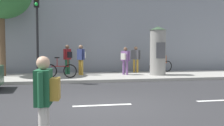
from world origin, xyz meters
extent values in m
plane|color=#2B2B2D|center=(0.00, 0.00, 0.00)|extent=(80.00, 80.00, 0.00)
cube|color=#9E9B93|center=(0.00, 7.00, 0.07)|extent=(36.00, 4.00, 0.15)
cube|color=silver|center=(0.00, 0.00, 0.00)|extent=(1.80, 0.16, 0.01)
cube|color=silver|center=(4.00, 0.00, 0.00)|extent=(1.80, 0.16, 0.01)
cylinder|color=black|center=(-2.35, 5.35, 1.89)|extent=(0.12, 0.12, 3.48)
sphere|color=green|center=(-2.35, 5.04, 3.76)|extent=(0.16, 0.16, 0.16)
cylinder|color=gray|center=(4.24, 6.68, 1.45)|extent=(0.90, 0.90, 2.59)
cone|color=#334C33|center=(4.24, 6.68, 2.84)|extent=(0.99, 0.99, 0.20)
cube|color=#4C4C51|center=(4.24, 6.22, 1.58)|extent=(0.54, 0.02, 0.90)
cylinder|color=brown|center=(-4.46, 7.77, 1.74)|extent=(0.33, 0.33, 3.18)
cube|color=#1E5938|center=(-1.48, -3.39, 1.10)|extent=(0.29, 0.47, 0.58)
cylinder|color=#1E5938|center=(-1.51, -3.66, 1.10)|extent=(0.09, 0.09, 0.55)
cylinder|color=#1E5938|center=(-1.46, -3.12, 1.10)|extent=(0.09, 0.09, 0.55)
sphere|color=tan|center=(-1.48, -3.39, 1.50)|extent=(0.22, 0.22, 0.22)
cube|color=#B78C33|center=(-1.30, -3.41, 1.07)|extent=(0.19, 0.30, 0.36)
cylinder|color=#B78C33|center=(3.32, 8.44, 0.57)|extent=(0.14, 0.14, 0.84)
cylinder|color=#B78C33|center=(3.50, 8.30, 0.57)|extent=(0.14, 0.14, 0.84)
cube|color=#4C4C51|center=(3.41, 8.37, 1.28)|extent=(0.50, 0.47, 0.59)
cylinder|color=#4C4C51|center=(3.19, 8.54, 1.28)|extent=(0.09, 0.09, 0.56)
cylinder|color=#4C4C51|center=(3.62, 8.21, 1.28)|extent=(0.09, 0.09, 0.56)
sphere|color=#8C664C|center=(3.41, 8.37, 1.69)|extent=(0.23, 0.23, 0.23)
cube|color=navy|center=(3.52, 8.52, 1.25)|extent=(0.32, 0.30, 0.36)
cylinder|color=#B78C33|center=(-0.07, 7.38, 0.59)|extent=(0.14, 0.14, 0.88)
cylinder|color=#B78C33|center=(-0.20, 7.54, 0.59)|extent=(0.14, 0.14, 0.88)
cube|color=navy|center=(-0.14, 7.46, 1.34)|extent=(0.44, 0.47, 0.62)
cylinder|color=navy|center=(0.02, 7.26, 1.34)|extent=(0.09, 0.09, 0.59)
cylinder|color=navy|center=(-0.29, 7.65, 1.34)|extent=(0.09, 0.09, 0.59)
sphere|color=#8C664C|center=(-0.14, 7.46, 1.77)|extent=(0.24, 0.24, 0.24)
cube|color=silver|center=(0.01, 7.57, 1.31)|extent=(0.30, 0.32, 0.36)
cylinder|color=#724C84|center=(2.35, 7.24, 0.56)|extent=(0.14, 0.14, 0.81)
cylinder|color=#724C84|center=(2.51, 7.06, 0.56)|extent=(0.14, 0.14, 0.81)
cube|color=#724C84|center=(2.43, 7.15, 1.25)|extent=(0.49, 0.52, 0.58)
cylinder|color=#724C84|center=(2.25, 7.37, 1.25)|extent=(0.09, 0.09, 0.55)
cylinder|color=#724C84|center=(2.61, 6.93, 1.25)|extent=(0.09, 0.09, 0.55)
sphere|color=brown|center=(2.43, 7.15, 1.65)|extent=(0.22, 0.22, 0.22)
cube|color=silver|center=(2.29, 7.03, 1.22)|extent=(0.30, 0.32, 0.36)
cylinder|color=#1E5938|center=(-0.97, 7.96, 0.59)|extent=(0.14, 0.14, 0.88)
cylinder|color=#1E5938|center=(-0.82, 8.12, 0.59)|extent=(0.14, 0.14, 0.88)
cube|color=maroon|center=(-0.89, 8.04, 1.34)|extent=(0.47, 0.48, 0.62)
cylinder|color=maroon|center=(-1.07, 7.85, 1.34)|extent=(0.09, 0.09, 0.59)
cylinder|color=maroon|center=(-0.72, 8.23, 1.34)|extent=(0.09, 0.09, 0.59)
sphere|color=brown|center=(-0.89, 8.04, 1.77)|extent=(0.24, 0.24, 0.24)
cube|color=black|center=(-0.76, 7.91, 1.31)|extent=(0.31, 0.31, 0.36)
torus|color=black|center=(-1.81, 6.36, 0.51)|extent=(0.71, 0.23, 0.72)
torus|color=black|center=(-0.79, 6.11, 0.51)|extent=(0.71, 0.23, 0.72)
cylinder|color=maroon|center=(-1.30, 6.24, 0.76)|extent=(0.93, 0.26, 0.04)
cylinder|color=maroon|center=(-1.46, 6.27, 0.96)|extent=(0.04, 0.04, 0.45)
cylinder|color=maroon|center=(-0.90, 6.14, 0.96)|extent=(0.04, 0.04, 0.50)
cube|color=black|center=(-1.46, 6.27, 1.21)|extent=(0.26, 0.15, 0.06)
torus|color=black|center=(4.56, 8.18, 0.51)|extent=(0.71, 0.24, 0.72)
torus|color=black|center=(5.58, 8.45, 0.51)|extent=(0.71, 0.24, 0.72)
cylinder|color=#D85919|center=(5.07, 8.32, 0.76)|extent=(0.92, 0.28, 0.04)
cylinder|color=#D85919|center=(4.92, 8.27, 0.96)|extent=(0.04, 0.04, 0.45)
cylinder|color=#D85919|center=(5.48, 8.42, 0.96)|extent=(0.04, 0.04, 0.50)
cube|color=black|center=(4.92, 8.27, 1.21)|extent=(0.26, 0.16, 0.06)
camera|label=1|loc=(-1.17, -7.80, 1.76)|focal=42.30mm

